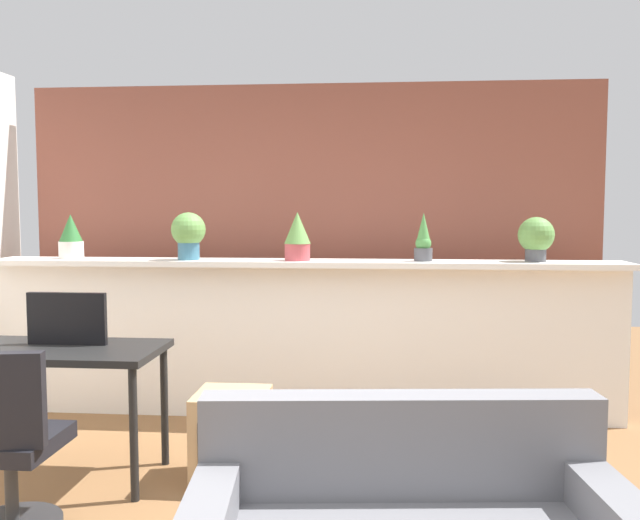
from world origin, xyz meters
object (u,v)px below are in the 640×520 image
at_px(potted_plant_1, 188,233).
at_px(potted_plant_2, 297,236).
at_px(office_chair, 6,460).
at_px(potted_plant_0, 71,237).
at_px(potted_plant_4, 536,237).
at_px(potted_plant_3, 423,241).
at_px(tv_monitor, 67,319).
at_px(desk, 62,362).
at_px(side_cube_shelf, 232,437).

xyz_separation_m(potted_plant_1, potted_plant_2, (0.79, -0.00, -0.02)).
bearing_deg(office_chair, potted_plant_0, 106.91).
bearing_deg(potted_plant_4, office_chair, -144.76).
bearing_deg(potted_plant_2, potted_plant_3, 2.03).
bearing_deg(office_chair, tv_monitor, 96.00).
bearing_deg(tv_monitor, potted_plant_0, 113.94).
height_order(potted_plant_3, office_chair, potted_plant_3).
relative_size(desk, side_cube_shelf, 2.20).
bearing_deg(potted_plant_3, potted_plant_1, -179.03).
bearing_deg(potted_plant_0, office_chair, -73.09).
xyz_separation_m(potted_plant_0, side_cube_shelf, (1.46, -1.18, -1.06)).
distance_m(potted_plant_2, side_cube_shelf, 1.57).
bearing_deg(potted_plant_0, potted_plant_1, -3.08).
xyz_separation_m(potted_plant_2, potted_plant_3, (0.89, 0.03, -0.03)).
relative_size(potted_plant_4, side_cube_shelf, 0.62).
xyz_separation_m(potted_plant_3, office_chair, (-1.99, -1.93, -0.90)).
height_order(potted_plant_2, potted_plant_4, potted_plant_2).
bearing_deg(potted_plant_1, desk, -108.47).
distance_m(potted_plant_3, desk, 2.48).
bearing_deg(potted_plant_0, desk, -67.41).
bearing_deg(potted_plant_2, potted_plant_0, 178.25).
distance_m(potted_plant_0, potted_plant_2, 1.70).
xyz_separation_m(potted_plant_1, office_chair, (-0.31, -1.90, -0.95)).
bearing_deg(side_cube_shelf, potted_plant_2, 78.18).
distance_m(potted_plant_3, side_cube_shelf, 1.92).
relative_size(potted_plant_2, side_cube_shelf, 0.69).
bearing_deg(tv_monitor, potted_plant_2, 42.71).
bearing_deg(desk, potted_plant_1, 71.53).
relative_size(potted_plant_4, tv_monitor, 0.68).
relative_size(potted_plant_2, desk, 0.31).
distance_m(potted_plant_3, tv_monitor, 2.39).
height_order(desk, office_chair, office_chair).
bearing_deg(potted_plant_2, side_cube_shelf, -101.82).
relative_size(potted_plant_3, desk, 0.31).
distance_m(office_chair, side_cube_shelf, 1.17).
height_order(potted_plant_1, side_cube_shelf, potted_plant_1).
bearing_deg(potted_plant_1, side_cube_shelf, -63.74).
height_order(tv_monitor, office_chair, tv_monitor).
xyz_separation_m(potted_plant_0, potted_plant_1, (0.90, -0.05, 0.03)).
distance_m(potted_plant_0, potted_plant_3, 2.58).
xyz_separation_m(potted_plant_0, potted_plant_4, (3.36, 0.00, 0.01)).
height_order(potted_plant_1, office_chair, potted_plant_1).
bearing_deg(potted_plant_4, potted_plant_0, -179.96).
bearing_deg(side_cube_shelf, potted_plant_1, 116.26).
bearing_deg(side_cube_shelf, office_chair, -138.07).
bearing_deg(office_chair, potted_plant_1, 80.76).
height_order(potted_plant_1, tv_monitor, potted_plant_1).
distance_m(potted_plant_2, potted_plant_4, 1.67).
relative_size(potted_plant_0, desk, 0.30).
xyz_separation_m(potted_plant_0, potted_plant_2, (1.69, -0.05, 0.02)).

